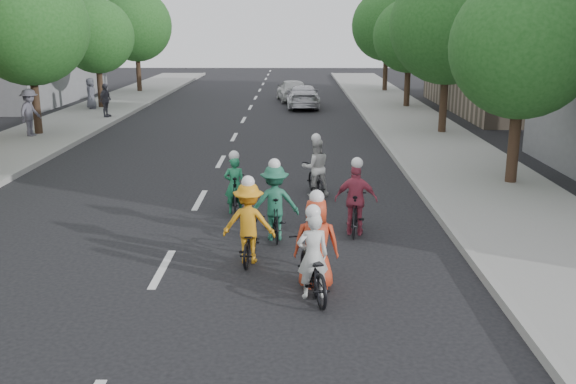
{
  "coord_description": "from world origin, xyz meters",
  "views": [
    {
      "loc": [
        2.54,
        -11.52,
        4.54
      ],
      "look_at": [
        2.4,
        2.06,
        1.0
      ],
      "focal_mm": 40.0,
      "sensor_mm": 36.0,
      "label": 1
    }
  ],
  "objects_px": {
    "spectator_0": "(30,112)",
    "cyclist_5": "(356,206)",
    "follow_car_lead": "(303,96)",
    "spectator_2": "(91,93)",
    "cyclist_3": "(316,173)",
    "cyclist_0": "(235,191)",
    "cyclist_6": "(249,230)",
    "follow_car_trail": "(292,90)",
    "cyclist_4": "(312,266)",
    "spectator_1": "(105,100)",
    "cyclist_1": "(275,208)",
    "cyclist_2": "(316,253)"
  },
  "relations": [
    {
      "from": "spectator_0",
      "to": "cyclist_5",
      "type": "bearing_deg",
      "value": -124.63
    },
    {
      "from": "cyclist_0",
      "to": "cyclist_3",
      "type": "bearing_deg",
      "value": -145.08
    },
    {
      "from": "follow_car_lead",
      "to": "spectator_0",
      "type": "distance_m",
      "value": 15.34
    },
    {
      "from": "cyclist_1",
      "to": "follow_car_lead",
      "type": "relative_size",
      "value": 0.4
    },
    {
      "from": "cyclist_6",
      "to": "spectator_2",
      "type": "relative_size",
      "value": 1.06
    },
    {
      "from": "cyclist_3",
      "to": "spectator_0",
      "type": "height_order",
      "value": "spectator_0"
    },
    {
      "from": "cyclist_2",
      "to": "cyclist_5",
      "type": "relative_size",
      "value": 1.02
    },
    {
      "from": "follow_car_trail",
      "to": "spectator_1",
      "type": "height_order",
      "value": "spectator_1"
    },
    {
      "from": "cyclist_4",
      "to": "follow_car_lead",
      "type": "height_order",
      "value": "cyclist_4"
    },
    {
      "from": "cyclist_3",
      "to": "spectator_2",
      "type": "xyz_separation_m",
      "value": [
        -11.59,
        17.55,
        0.36
      ]
    },
    {
      "from": "follow_car_lead",
      "to": "spectator_0",
      "type": "relative_size",
      "value": 2.33
    },
    {
      "from": "cyclist_5",
      "to": "spectator_0",
      "type": "xyz_separation_m",
      "value": [
        -12.13,
        12.16,
        0.46
      ]
    },
    {
      "from": "follow_car_lead",
      "to": "spectator_0",
      "type": "height_order",
      "value": "spectator_0"
    },
    {
      "from": "cyclist_6",
      "to": "spectator_2",
      "type": "distance_m",
      "value": 24.83
    },
    {
      "from": "cyclist_1",
      "to": "cyclist_4",
      "type": "xyz_separation_m",
      "value": [
        0.74,
        -3.06,
        -0.15
      ]
    },
    {
      "from": "follow_car_lead",
      "to": "cyclist_4",
      "type": "bearing_deg",
      "value": 88.85
    },
    {
      "from": "cyclist_3",
      "to": "follow_car_lead",
      "type": "height_order",
      "value": "cyclist_3"
    },
    {
      "from": "cyclist_1",
      "to": "cyclist_5",
      "type": "height_order",
      "value": "cyclist_1"
    },
    {
      "from": "cyclist_5",
      "to": "spectator_2",
      "type": "height_order",
      "value": "spectator_2"
    },
    {
      "from": "cyclist_1",
      "to": "cyclist_5",
      "type": "xyz_separation_m",
      "value": [
        1.79,
        0.35,
        -0.05
      ]
    },
    {
      "from": "spectator_2",
      "to": "cyclist_4",
      "type": "bearing_deg",
      "value": -163.7
    },
    {
      "from": "cyclist_2",
      "to": "spectator_0",
      "type": "height_order",
      "value": "spectator_0"
    },
    {
      "from": "follow_car_trail",
      "to": "spectator_1",
      "type": "distance_m",
      "value": 12.22
    },
    {
      "from": "cyclist_6",
      "to": "spectator_1",
      "type": "height_order",
      "value": "spectator_1"
    },
    {
      "from": "cyclist_0",
      "to": "cyclist_5",
      "type": "bearing_deg",
      "value": 144.94
    },
    {
      "from": "spectator_2",
      "to": "cyclist_1",
      "type": "bearing_deg",
      "value": -162.21
    },
    {
      "from": "cyclist_0",
      "to": "spectator_2",
      "type": "bearing_deg",
      "value": -68.17
    },
    {
      "from": "cyclist_4",
      "to": "follow_car_lead",
      "type": "xyz_separation_m",
      "value": [
        0.15,
        26.02,
        0.1
      ]
    },
    {
      "from": "cyclist_5",
      "to": "follow_car_lead",
      "type": "height_order",
      "value": "cyclist_5"
    },
    {
      "from": "cyclist_0",
      "to": "follow_car_trail",
      "type": "relative_size",
      "value": 0.39
    },
    {
      "from": "cyclist_6",
      "to": "follow_car_lead",
      "type": "height_order",
      "value": "cyclist_6"
    },
    {
      "from": "cyclist_3",
      "to": "spectator_2",
      "type": "bearing_deg",
      "value": -68.52
    },
    {
      "from": "spectator_0",
      "to": "spectator_1",
      "type": "distance_m",
      "value": 5.76
    },
    {
      "from": "cyclist_1",
      "to": "spectator_1",
      "type": "height_order",
      "value": "cyclist_1"
    },
    {
      "from": "follow_car_lead",
      "to": "spectator_2",
      "type": "bearing_deg",
      "value": 7.52
    },
    {
      "from": "follow_car_lead",
      "to": "spectator_1",
      "type": "height_order",
      "value": "spectator_1"
    },
    {
      "from": "follow_car_trail",
      "to": "spectator_0",
      "type": "height_order",
      "value": "spectator_0"
    },
    {
      "from": "cyclist_6",
      "to": "follow_car_trail",
      "type": "xyz_separation_m",
      "value": [
        0.74,
        27.58,
        0.04
      ]
    },
    {
      "from": "cyclist_0",
      "to": "spectator_0",
      "type": "bearing_deg",
      "value": -53.0
    },
    {
      "from": "cyclist_0",
      "to": "spectator_0",
      "type": "distance_m",
      "value": 14.02
    },
    {
      "from": "cyclist_3",
      "to": "spectator_1",
      "type": "distance_m",
      "value": 17.44
    },
    {
      "from": "cyclist_4",
      "to": "spectator_2",
      "type": "relative_size",
      "value": 1.14
    },
    {
      "from": "spectator_0",
      "to": "spectator_2",
      "type": "height_order",
      "value": "spectator_0"
    },
    {
      "from": "cyclist_2",
      "to": "follow_car_lead",
      "type": "height_order",
      "value": "cyclist_2"
    },
    {
      "from": "cyclist_4",
      "to": "cyclist_5",
      "type": "distance_m",
      "value": 3.57
    },
    {
      "from": "cyclist_0",
      "to": "follow_car_trail",
      "type": "xyz_separation_m",
      "value": [
        1.33,
        24.15,
        0.14
      ]
    },
    {
      "from": "cyclist_6",
      "to": "spectator_0",
      "type": "height_order",
      "value": "spectator_0"
    },
    {
      "from": "cyclist_0",
      "to": "cyclist_4",
      "type": "distance_m",
      "value": 5.4
    },
    {
      "from": "cyclist_1",
      "to": "follow_car_trail",
      "type": "relative_size",
      "value": 0.44
    },
    {
      "from": "cyclist_1",
      "to": "cyclist_3",
      "type": "xyz_separation_m",
      "value": [
        1.0,
        3.72,
        -0.09
      ]
    }
  ]
}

